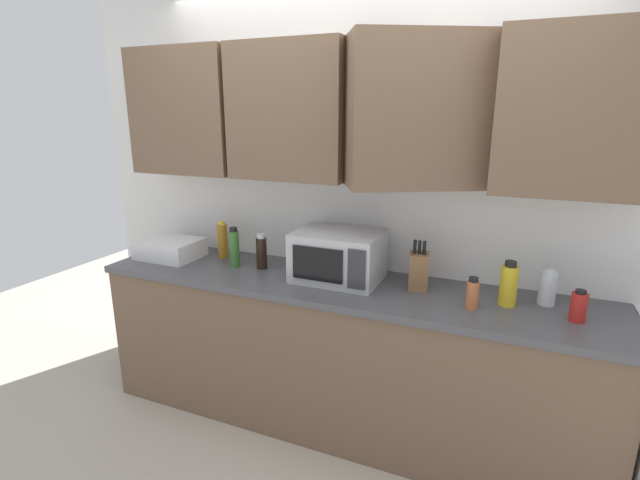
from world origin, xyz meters
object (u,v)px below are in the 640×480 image
Objects in this scene: bottle_soy_dark at (262,252)px; bottle_green_oil at (234,248)px; bottle_yellow_mustard at (509,285)px; knife_block at (419,270)px; bottle_red_sauce at (579,306)px; microwave at (338,256)px; bottle_clear_tall at (548,287)px; bottle_amber_vinegar at (223,240)px; bottle_spice_jar at (472,294)px; dish_rack at (170,249)px.

bottle_green_oil is at bearing -170.04° from bottle_soy_dark.
knife_block is at bearing 174.00° from bottle_yellow_mustard.
bottle_red_sauce is (1.88, -0.05, -0.05)m from bottle_green_oil.
bottle_yellow_mustard is 0.92× the size of bottle_green_oil.
bottle_clear_tall is (1.08, 0.08, -0.05)m from microwave.
microwave is at bearing -6.66° from bottle_amber_vinegar.
knife_block is 1.82× the size of bottle_red_sauce.
bottle_clear_tall is at bearing 128.28° from bottle_red_sauce.
knife_block reaches higher than bottle_amber_vinegar.
bottle_amber_vinegar is at bearing 172.05° from bottle_spice_jar.
bottle_soy_dark is at bearing -177.19° from bottle_clear_tall.
knife_block is at bearing 151.53° from bottle_spice_jar.
bottle_green_oil is (-1.76, -0.11, 0.03)m from bottle_clear_tall.
bottle_green_oil is at bearing 176.21° from bottle_spice_jar.
bottle_soy_dark reaches higher than dish_rack.
microwave is 1.17m from dish_rack.
bottle_clear_tall is at bearing 4.15° from microwave.
bottle_clear_tall reaches higher than dish_rack.
dish_rack is at bearing -178.35° from bottle_green_oil.
knife_block is at bearing 171.25° from bottle_red_sauce.
bottle_yellow_mustard is at bearing 0.92° from dish_rack.
bottle_clear_tall is 0.76× the size of bottle_green_oil.
bottle_amber_vinegar is at bearing 179.39° from bottle_clear_tall.
bottle_yellow_mustard reaches higher than bottle_red_sauce.
microwave is 0.76m from bottle_spice_jar.
dish_rack is 1.66× the size of bottle_yellow_mustard.
knife_block is at bearing 3.39° from bottle_green_oil.
microwave is 0.45m from knife_block.
bottle_yellow_mustard is (-0.18, -0.09, 0.02)m from bottle_clear_tall.
bottle_soy_dark reaches higher than bottle_spice_jar.
bottle_yellow_mustard reaches higher than bottle_clear_tall.
microwave reaches higher than bottle_amber_vinegar.
bottle_amber_vinegar is at bearing 143.51° from bottle_green_oil.
bottle_green_oil is (-0.18, -0.03, 0.01)m from bottle_soy_dark.
dish_rack is at bearing -179.08° from bottle_yellow_mustard.
bottle_red_sauce is (0.30, -0.07, -0.04)m from bottle_yellow_mustard.
bottle_soy_dark is 1.45× the size of bottle_red_sauce.
dish_rack is 1.74× the size of bottle_soy_dark.
bottle_spice_jar is (1.91, -0.08, 0.02)m from dish_rack.
bottle_red_sauce is (2.37, -0.04, 0.01)m from dish_rack.
bottle_spice_jar is 0.46m from bottle_red_sauce.
bottle_yellow_mustard is at bearing 35.89° from bottle_spice_jar.
bottle_red_sauce is (0.76, -0.12, -0.03)m from knife_block.
bottle_clear_tall reaches higher than bottle_spice_jar.
bottle_spice_jar is at bearing -3.79° from bottle_green_oil.
bottle_green_oil is (-1.13, -0.07, 0.01)m from knife_block.
bottle_yellow_mustard is at bearing -153.56° from bottle_clear_tall.
bottle_amber_vinegar is at bearing 175.03° from bottle_red_sauce.
bottle_soy_dark is 1.16× the size of bottle_clear_tall.
bottle_spice_jar is (-0.16, -0.11, -0.03)m from bottle_yellow_mustard.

